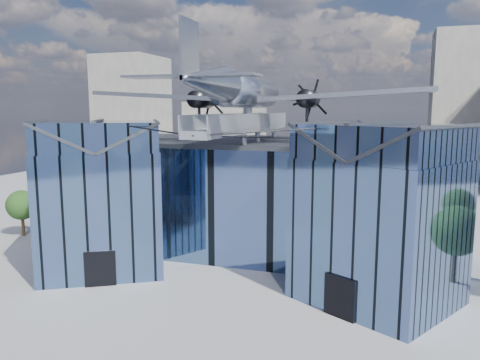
% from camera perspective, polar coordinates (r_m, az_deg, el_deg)
% --- Properties ---
extents(ground_plane, '(120.00, 120.00, 0.00)m').
position_cam_1_polar(ground_plane, '(36.22, -0.99, -11.80)').
color(ground_plane, gray).
extents(museum, '(32.88, 24.50, 17.60)m').
position_cam_1_polar(museum, '(40.12, 1.66, -1.57)').
color(museum, '#486392').
rests_on(museum, ground).
extents(bg_towers, '(77.00, 24.50, 26.00)m').
position_cam_1_polar(bg_towers, '(83.20, 11.29, 6.65)').
color(bg_towers, gray).
rests_on(bg_towers, ground).
extents(tree_side_w, '(3.46, 3.46, 4.65)m').
position_cam_1_polar(tree_side_w, '(51.55, -25.08, -2.80)').
color(tree_side_w, '#2F2013').
rests_on(tree_side_w, ground).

